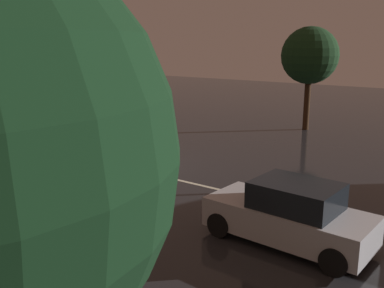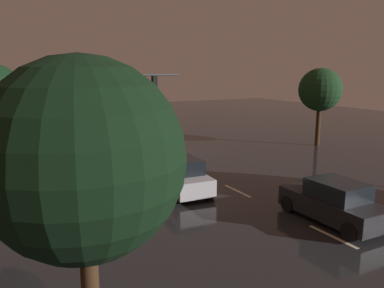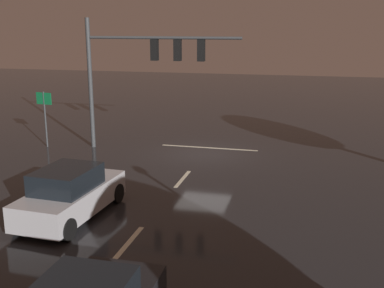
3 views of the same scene
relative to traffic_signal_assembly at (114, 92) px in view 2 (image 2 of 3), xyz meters
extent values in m
plane|color=#232326|center=(-3.07, 0.06, -4.46)|extent=(80.00, 80.00, 0.00)
cylinder|color=#383A3D|center=(2.81, 0.02, -1.21)|extent=(0.22, 0.22, 6.49)
cylinder|color=#383A3D|center=(-1.00, 0.02, 1.09)|extent=(7.62, 0.14, 0.14)
cube|color=black|center=(-0.62, 0.02, 0.52)|extent=(0.32, 0.36, 1.00)
sphere|color=black|center=(-0.62, -0.17, 0.84)|extent=(0.20, 0.20, 0.20)
sphere|color=yellow|center=(-0.62, -0.17, 0.52)|extent=(0.20, 0.20, 0.20)
sphere|color=black|center=(-0.62, -0.17, 0.20)|extent=(0.20, 0.20, 0.20)
cube|color=black|center=(-1.76, 0.02, 0.52)|extent=(0.32, 0.36, 1.00)
sphere|color=black|center=(-1.76, -0.17, 0.84)|extent=(0.20, 0.20, 0.20)
sphere|color=yellow|center=(-1.76, -0.17, 0.52)|extent=(0.20, 0.20, 0.20)
sphere|color=black|center=(-1.76, -0.17, 0.20)|extent=(0.20, 0.20, 0.20)
cube|color=black|center=(-2.90, 0.02, 0.52)|extent=(0.32, 0.36, 1.00)
sphere|color=black|center=(-2.90, -0.17, 0.84)|extent=(0.20, 0.20, 0.20)
sphere|color=yellow|center=(-2.90, -0.17, 0.52)|extent=(0.20, 0.20, 0.20)
sphere|color=black|center=(-2.90, -0.17, 0.20)|extent=(0.20, 0.20, 0.20)
cube|color=beige|center=(-3.07, 4.06, -4.45)|extent=(0.16, 2.20, 0.01)
cube|color=beige|center=(-3.07, 10.06, -4.45)|extent=(0.16, 2.20, 0.01)
cube|color=beige|center=(-3.07, 16.06, -4.45)|extent=(0.16, 2.20, 0.01)
cube|color=beige|center=(-3.07, -1.18, -4.45)|extent=(5.00, 0.16, 0.01)
cube|color=#B7B7BC|center=(-0.57, 8.69, -3.84)|extent=(2.06, 4.40, 0.80)
cube|color=black|center=(-0.55, 8.89, -3.10)|extent=(1.73, 2.20, 0.68)
cylinder|color=black|center=(0.17, 7.04, -4.12)|extent=(0.26, 0.69, 0.68)
cylinder|color=black|center=(-1.50, 7.15, -4.12)|extent=(0.26, 0.69, 0.68)
cylinder|color=black|center=(0.37, 10.24, -4.12)|extent=(0.26, 0.69, 0.68)
cylinder|color=black|center=(-1.31, 10.34, -4.12)|extent=(0.26, 0.69, 0.68)
sphere|color=#F9EFC6|center=(-0.05, 6.54, -3.79)|extent=(0.20, 0.20, 0.20)
sphere|color=#F9EFC6|center=(-1.35, 6.62, -3.79)|extent=(0.20, 0.20, 0.20)
cube|color=black|center=(-4.16, 14.99, -3.84)|extent=(1.82, 4.31, 0.80)
cube|color=black|center=(-4.16, 15.19, -3.10)|extent=(1.61, 2.11, 0.68)
cylinder|color=black|center=(-3.33, 13.39, -4.12)|extent=(0.22, 0.68, 0.68)
cylinder|color=black|center=(-5.01, 13.40, -4.12)|extent=(0.22, 0.68, 0.68)
cylinder|color=black|center=(-3.32, 16.59, -4.12)|extent=(0.22, 0.68, 0.68)
cylinder|color=black|center=(-5.00, 16.60, -4.12)|extent=(0.22, 0.68, 0.68)
sphere|color=#F9EFC6|center=(-3.52, 12.87, -3.79)|extent=(0.20, 0.20, 0.20)
sphere|color=#F9EFC6|center=(-4.82, 12.88, -3.79)|extent=(0.20, 0.20, 0.20)
cylinder|color=#383A3D|center=(5.13, 0.62, -3.02)|extent=(0.09, 0.09, 2.88)
cube|color=#0F6033|center=(5.13, 0.62, -1.93)|extent=(0.90, 0.20, 0.60)
cylinder|color=#382314|center=(-15.35, 3.35, -2.89)|extent=(0.36, 0.36, 3.14)
sphere|color=#163319|center=(-15.35, 3.35, -0.07)|extent=(3.32, 3.32, 3.32)
sphere|color=black|center=(6.03, 17.92, -0.18)|extent=(3.94, 3.94, 3.94)
camera|label=1|loc=(9.47, 12.86, 0.74)|focal=40.60mm
camera|label=2|loc=(7.55, 25.13, 1.49)|focal=36.00mm
camera|label=3|loc=(-7.83, 21.66, 1.59)|focal=43.80mm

